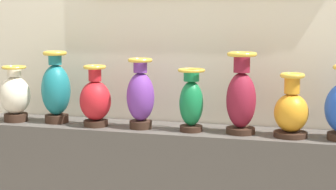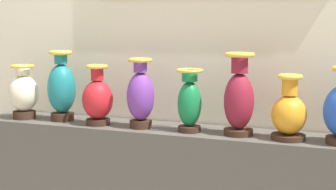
{
  "view_description": "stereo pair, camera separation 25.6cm",
  "coord_description": "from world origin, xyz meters",
  "px_view_note": "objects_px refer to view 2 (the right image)",
  "views": [
    {
      "loc": [
        0.68,
        -2.44,
        1.36
      ],
      "look_at": [
        0.0,
        0.0,
        1.01
      ],
      "focal_mm": 52.9,
      "sensor_mm": 36.0,
      "label": 1
    },
    {
      "loc": [
        0.93,
        -2.36,
        1.36
      ],
      "look_at": [
        0.0,
        0.0,
        1.01
      ],
      "focal_mm": 52.9,
      "sensor_mm": 36.0,
      "label": 2
    }
  ],
  "objects_px": {
    "vase_violet": "(141,96)",
    "vase_teal": "(62,88)",
    "vase_emerald": "(190,102)",
    "vase_burgundy": "(239,98)",
    "vase_amber": "(289,113)",
    "vase_ivory": "(24,93)",
    "vase_crimson": "(98,99)"
  },
  "relations": [
    {
      "from": "vase_violet",
      "to": "vase_ivory",
      "type": "bearing_deg",
      "value": -179.9
    },
    {
      "from": "vase_ivory",
      "to": "vase_crimson",
      "type": "bearing_deg",
      "value": -0.91
    },
    {
      "from": "vase_emerald",
      "to": "vase_amber",
      "type": "height_order",
      "value": "vase_emerald"
    },
    {
      "from": "vase_violet",
      "to": "vase_teal",
      "type": "bearing_deg",
      "value": 176.81
    },
    {
      "from": "vase_burgundy",
      "to": "vase_emerald",
      "type": "bearing_deg",
      "value": -176.6
    },
    {
      "from": "vase_emerald",
      "to": "vase_burgundy",
      "type": "xyz_separation_m",
      "value": [
        0.25,
        0.01,
        0.03
      ]
    },
    {
      "from": "vase_ivory",
      "to": "vase_teal",
      "type": "bearing_deg",
      "value": 6.97
    },
    {
      "from": "vase_amber",
      "to": "vase_violet",
      "type": "bearing_deg",
      "value": -179.88
    },
    {
      "from": "vase_violet",
      "to": "vase_emerald",
      "type": "distance_m",
      "value": 0.27
    },
    {
      "from": "vase_ivory",
      "to": "vase_burgundy",
      "type": "height_order",
      "value": "vase_burgundy"
    },
    {
      "from": "vase_teal",
      "to": "vase_amber",
      "type": "height_order",
      "value": "vase_teal"
    },
    {
      "from": "vase_amber",
      "to": "vase_emerald",
      "type": "bearing_deg",
      "value": -179.79
    },
    {
      "from": "vase_crimson",
      "to": "vase_burgundy",
      "type": "relative_size",
      "value": 0.81
    },
    {
      "from": "vase_ivory",
      "to": "vase_amber",
      "type": "bearing_deg",
      "value": 0.11
    },
    {
      "from": "vase_burgundy",
      "to": "vase_ivory",
      "type": "bearing_deg",
      "value": -179.28
    },
    {
      "from": "vase_teal",
      "to": "vase_violet",
      "type": "relative_size",
      "value": 1.08
    },
    {
      "from": "vase_ivory",
      "to": "vase_violet",
      "type": "distance_m",
      "value": 0.74
    },
    {
      "from": "vase_ivory",
      "to": "vase_emerald",
      "type": "xyz_separation_m",
      "value": [
        1.0,
        0.0,
        0.01
      ]
    },
    {
      "from": "vase_burgundy",
      "to": "vase_amber",
      "type": "height_order",
      "value": "vase_burgundy"
    },
    {
      "from": "vase_teal",
      "to": "vase_emerald",
      "type": "distance_m",
      "value": 0.77
    },
    {
      "from": "vase_violet",
      "to": "vase_emerald",
      "type": "xyz_separation_m",
      "value": [
        0.27,
        -0.0,
        -0.02
      ]
    },
    {
      "from": "vase_burgundy",
      "to": "vase_violet",
      "type": "bearing_deg",
      "value": -178.39
    },
    {
      "from": "vase_teal",
      "to": "vase_crimson",
      "type": "height_order",
      "value": "vase_teal"
    },
    {
      "from": "vase_crimson",
      "to": "vase_burgundy",
      "type": "xyz_separation_m",
      "value": [
        0.76,
        0.02,
        0.04
      ]
    },
    {
      "from": "vase_crimson",
      "to": "vase_violet",
      "type": "height_order",
      "value": "vase_violet"
    },
    {
      "from": "vase_crimson",
      "to": "vase_violet",
      "type": "distance_m",
      "value": 0.25
    },
    {
      "from": "vase_ivory",
      "to": "vase_burgundy",
      "type": "xyz_separation_m",
      "value": [
        1.25,
        0.02,
        0.04
      ]
    },
    {
      "from": "vase_violet",
      "to": "vase_crimson",
      "type": "bearing_deg",
      "value": -177.92
    },
    {
      "from": "vase_violet",
      "to": "vase_amber",
      "type": "relative_size",
      "value": 1.19
    },
    {
      "from": "vase_emerald",
      "to": "vase_burgundy",
      "type": "distance_m",
      "value": 0.25
    },
    {
      "from": "vase_teal",
      "to": "vase_amber",
      "type": "xyz_separation_m",
      "value": [
        1.26,
        -0.03,
        -0.06
      ]
    },
    {
      "from": "vase_amber",
      "to": "vase_ivory",
      "type": "bearing_deg",
      "value": -179.89
    }
  ]
}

